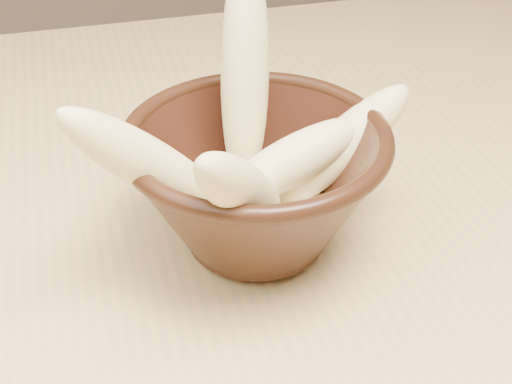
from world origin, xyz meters
TOP-DOWN VIEW (x-y plane):
  - table at (0.00, 0.00)m, footprint 1.20×0.80m
  - bowl at (0.01, -0.05)m, footprint 0.18×0.18m
  - milk_puddle at (0.01, -0.05)m, footprint 0.10×0.10m
  - banana_upright at (0.01, -0.01)m, footprint 0.06×0.09m
  - banana_left at (-0.06, -0.07)m, footprint 0.13×0.07m
  - banana_right at (0.07, -0.05)m, footprint 0.12×0.06m
  - banana_across at (0.03, -0.06)m, footprint 0.12×0.06m
  - banana_front at (-0.02, -0.10)m, footprint 0.10×0.12m

SIDE VIEW (x-z plane):
  - table at x=0.00m, z-range 0.30..1.05m
  - milk_puddle at x=0.01m, z-range 0.78..0.79m
  - bowl at x=0.01m, z-range 0.76..0.86m
  - banana_across at x=0.03m, z-range 0.79..0.85m
  - banana_right at x=0.07m, z-range 0.77..0.87m
  - banana_front at x=-0.02m, z-range 0.78..0.90m
  - banana_left at x=-0.06m, z-range 0.78..0.91m
  - banana_upright at x=0.01m, z-range 0.78..0.95m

